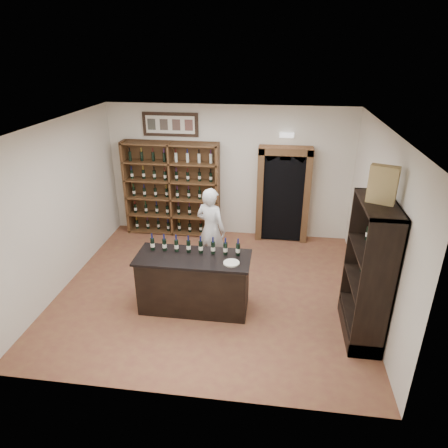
{
  "coord_description": "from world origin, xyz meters",
  "views": [
    {
      "loc": [
        1.07,
        -6.19,
        4.16
      ],
      "look_at": [
        0.19,
        0.3,
        1.2
      ],
      "focal_mm": 32.0,
      "sensor_mm": 36.0,
      "label": 1
    }
  ],
  "objects": [
    {
      "name": "plate",
      "position": [
        0.45,
        -0.74,
        1.01
      ],
      "size": [
        0.26,
        0.26,
        0.02
      ],
      "primitive_type": "cylinder",
      "color": "silver",
      "rests_on": "tasting_counter"
    },
    {
      "name": "side_cabinet",
      "position": [
        2.52,
        -0.9,
        0.75
      ],
      "size": [
        0.48,
        1.2,
        2.2
      ],
      "color": "black",
      "rests_on": "ground"
    },
    {
      "name": "wall_back",
      "position": [
        0.0,
        2.5,
        1.5
      ],
      "size": [
        5.5,
        0.04,
        3.0
      ],
      "primitive_type": "cube",
      "color": "silver",
      "rests_on": "ground"
    },
    {
      "name": "counter_bottle_3",
      "position": [
        -0.3,
        -0.45,
        1.11
      ],
      "size": [
        0.07,
        0.07,
        0.3
      ],
      "color": "black",
      "rests_on": "tasting_counter"
    },
    {
      "name": "tasting_counter",
      "position": [
        -0.2,
        -0.6,
        0.49
      ],
      "size": [
        1.88,
        0.78,
        1.0
      ],
      "color": "black",
      "rests_on": "ground"
    },
    {
      "name": "counter_bottle_0",
      "position": [
        -0.92,
        -0.45,
        1.11
      ],
      "size": [
        0.07,
        0.07,
        0.3
      ],
      "color": "black",
      "rests_on": "tasting_counter"
    },
    {
      "name": "wall_right",
      "position": [
        2.75,
        0.0,
        1.5
      ],
      "size": [
        0.04,
        5.0,
        3.0
      ],
      "primitive_type": "cube",
      "color": "silver",
      "rests_on": "ground"
    },
    {
      "name": "shopkeeper",
      "position": [
        -0.13,
        0.75,
        0.86
      ],
      "size": [
        0.74,
        0.62,
        1.72
      ],
      "primitive_type": "imported",
      "rotation": [
        0.0,
        0.0,
        2.74
      ],
      "color": "silver",
      "rests_on": "ground"
    },
    {
      "name": "floor",
      "position": [
        0.0,
        0.0,
        0.0
      ],
      "size": [
        5.5,
        5.5,
        0.0
      ],
      "primitive_type": "plane",
      "color": "brown",
      "rests_on": "ground"
    },
    {
      "name": "emergency_light",
      "position": [
        1.25,
        2.42,
        2.4
      ],
      "size": [
        0.3,
        0.1,
        0.1
      ],
      "primitive_type": "cube",
      "color": "white",
      "rests_on": "wall_back"
    },
    {
      "name": "counter_bottle_1",
      "position": [
        -0.71,
        -0.45,
        1.11
      ],
      "size": [
        0.07,
        0.07,
        0.3
      ],
      "color": "black",
      "rests_on": "tasting_counter"
    },
    {
      "name": "counter_bottle_4",
      "position": [
        -0.1,
        -0.45,
        1.11
      ],
      "size": [
        0.07,
        0.07,
        0.3
      ],
      "color": "black",
      "rests_on": "tasting_counter"
    },
    {
      "name": "framed_picture",
      "position": [
        -1.3,
        2.47,
        2.55
      ],
      "size": [
        1.25,
        0.04,
        0.52
      ],
      "primitive_type": "cube",
      "color": "black",
      "rests_on": "wall_back"
    },
    {
      "name": "arched_doorway",
      "position": [
        1.25,
        2.33,
        1.14
      ],
      "size": [
        1.17,
        0.35,
        2.17
      ],
      "color": "black",
      "rests_on": "ground"
    },
    {
      "name": "counter_bottle_6",
      "position": [
        0.31,
        -0.45,
        1.11
      ],
      "size": [
        0.07,
        0.07,
        0.3
      ],
      "color": "black",
      "rests_on": "tasting_counter"
    },
    {
      "name": "wine_crate",
      "position": [
        2.49,
        -0.91,
        2.46
      ],
      "size": [
        0.4,
        0.28,
        0.52
      ],
      "primitive_type": "cube",
      "rotation": [
        0.0,
        0.0,
        -0.39
      ],
      "color": "tan",
      "rests_on": "side_cabinet"
    },
    {
      "name": "wall_left",
      "position": [
        -2.75,
        0.0,
        1.5
      ],
      "size": [
        0.04,
        5.0,
        3.0
      ],
      "primitive_type": "cube",
      "color": "silver",
      "rests_on": "ground"
    },
    {
      "name": "counter_bottle_7",
      "position": [
        0.52,
        -0.45,
        1.11
      ],
      "size": [
        0.07,
        0.07,
        0.3
      ],
      "color": "black",
      "rests_on": "tasting_counter"
    },
    {
      "name": "counter_bottle_2",
      "position": [
        -0.51,
        -0.45,
        1.11
      ],
      "size": [
        0.07,
        0.07,
        0.3
      ],
      "color": "black",
      "rests_on": "tasting_counter"
    },
    {
      "name": "ceiling",
      "position": [
        0.0,
        0.0,
        3.0
      ],
      "size": [
        5.5,
        5.5,
        0.0
      ],
      "primitive_type": "plane",
      "rotation": [
        3.14,
        0.0,
        0.0
      ],
      "color": "white",
      "rests_on": "wall_back"
    },
    {
      "name": "counter_bottle_5",
      "position": [
        0.11,
        -0.45,
        1.11
      ],
      "size": [
        0.07,
        0.07,
        0.3
      ],
      "color": "black",
      "rests_on": "tasting_counter"
    },
    {
      "name": "wine_shelf",
      "position": [
        -1.3,
        2.33,
        1.1
      ],
      "size": [
        2.2,
        0.38,
        2.2
      ],
      "color": "brown",
      "rests_on": "ground"
    }
  ]
}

